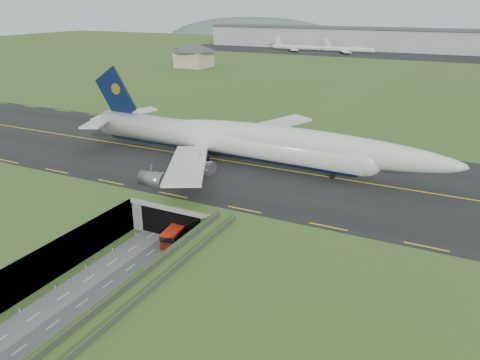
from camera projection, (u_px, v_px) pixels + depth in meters
The scene contains 10 objects.
ground at pixel (143, 260), 73.43m from camera, with size 900.00×900.00×0.00m, color #436327.
airfield_deck at pixel (141, 243), 72.37m from camera, with size 800.00×800.00×6.00m, color gray.
trench_road at pixel (110, 283), 67.12m from camera, with size 12.00×75.00×0.20m, color slate.
taxiway at pixel (237, 163), 98.91m from camera, with size 800.00×44.00×0.18m, color black.
tunnel_portal at pixel (197, 202), 86.24m from camera, with size 17.00×22.30×6.00m.
guideway at pixel (112, 321), 50.97m from camera, with size 3.00×53.00×7.05m.
jumbo_jet at pixel (244, 141), 96.47m from camera, with size 85.71×56.64×18.74m.
shuttle_tram at pixel (176, 234), 78.13m from camera, with size 3.61×7.27×2.86m.
service_building at pixel (194, 53), 243.23m from camera, with size 23.43×23.43×12.49m.
cargo_terminal at pixel (412, 40), 319.26m from camera, with size 320.00×67.00×15.60m.
Camera 1 is at (42.27, -50.69, 37.79)m, focal length 35.00 mm.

